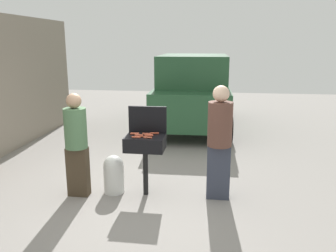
% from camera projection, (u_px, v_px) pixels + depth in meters
% --- Properties ---
extents(ground_plane, '(24.00, 24.00, 0.00)m').
position_uv_depth(ground_plane, '(130.00, 195.00, 5.47)').
color(ground_plane, gray).
extents(bbq_grill, '(0.60, 0.44, 0.95)m').
position_uv_depth(bbq_grill, '(145.00, 145.00, 5.33)').
color(bbq_grill, black).
rests_on(bbq_grill, ground).
extents(grill_lid_open, '(0.60, 0.05, 0.42)m').
position_uv_depth(grill_lid_open, '(148.00, 120.00, 5.45)').
color(grill_lid_open, black).
rests_on(grill_lid_open, bbq_grill).
extents(hot_dog_0, '(0.13, 0.03, 0.03)m').
position_uv_depth(hot_dog_0, '(136.00, 137.00, 5.17)').
color(hot_dog_0, '#B74C33').
rests_on(hot_dog_0, bbq_grill).
extents(hot_dog_1, '(0.13, 0.03, 0.03)m').
position_uv_depth(hot_dog_1, '(147.00, 134.00, 5.37)').
color(hot_dog_1, '#B74C33').
rests_on(hot_dog_1, bbq_grill).
extents(hot_dog_2, '(0.13, 0.04, 0.03)m').
position_uv_depth(hot_dog_2, '(139.00, 135.00, 5.31)').
color(hot_dog_2, '#C6593D').
rests_on(hot_dog_2, bbq_grill).
extents(hot_dog_3, '(0.13, 0.03, 0.03)m').
position_uv_depth(hot_dog_3, '(135.00, 133.00, 5.40)').
color(hot_dog_3, '#C6593D').
rests_on(hot_dog_3, bbq_grill).
extents(hot_dog_4, '(0.13, 0.04, 0.03)m').
position_uv_depth(hot_dog_4, '(149.00, 136.00, 5.26)').
color(hot_dog_4, '#AD4228').
rests_on(hot_dog_4, bbq_grill).
extents(hot_dog_5, '(0.13, 0.04, 0.03)m').
position_uv_depth(hot_dog_5, '(139.00, 136.00, 5.22)').
color(hot_dog_5, '#AD4228').
rests_on(hot_dog_5, bbq_grill).
extents(hot_dog_6, '(0.13, 0.04, 0.03)m').
position_uv_depth(hot_dog_6, '(155.00, 133.00, 5.41)').
color(hot_dog_6, '#AD4228').
rests_on(hot_dog_6, bbq_grill).
extents(hot_dog_7, '(0.13, 0.04, 0.03)m').
position_uv_depth(hot_dog_7, '(148.00, 135.00, 5.31)').
color(hot_dog_7, '#B74C33').
rests_on(hot_dog_7, bbq_grill).
extents(hot_dog_8, '(0.13, 0.04, 0.03)m').
position_uv_depth(hot_dog_8, '(134.00, 134.00, 5.37)').
color(hot_dog_8, '#AD4228').
rests_on(hot_dog_8, bbq_grill).
extents(hot_dog_9, '(0.13, 0.04, 0.03)m').
position_uv_depth(hot_dog_9, '(148.00, 137.00, 5.16)').
color(hot_dog_9, '#C6593D').
rests_on(hot_dog_9, bbq_grill).
extents(propane_tank, '(0.32, 0.32, 0.62)m').
position_uv_depth(propane_tank, '(114.00, 173.00, 5.51)').
color(propane_tank, silver).
rests_on(propane_tank, ground).
extents(person_left, '(0.34, 0.34, 1.61)m').
position_uv_depth(person_left, '(76.00, 141.00, 5.28)').
color(person_left, '#3F3323').
rests_on(person_left, ground).
extents(person_right, '(0.37, 0.37, 1.74)m').
position_uv_depth(person_right, '(220.00, 139.00, 5.18)').
color(person_right, '#333847').
rests_on(person_right, ground).
extents(parked_minivan, '(2.09, 4.44, 2.02)m').
position_uv_depth(parked_minivan, '(193.00, 91.00, 9.70)').
color(parked_minivan, '#234C2D').
rests_on(parked_minivan, ground).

